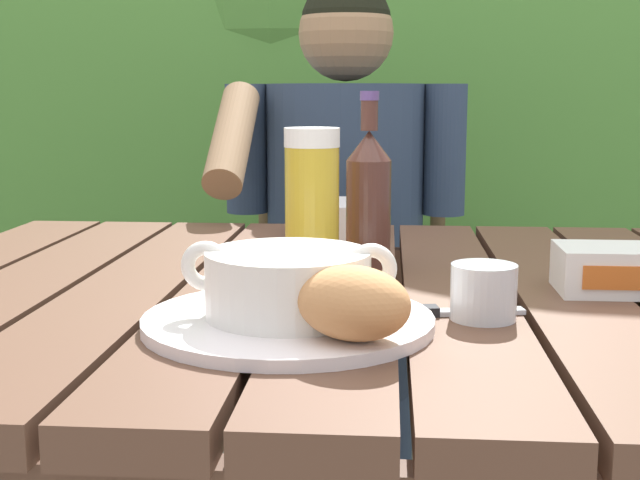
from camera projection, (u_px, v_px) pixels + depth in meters
dining_table at (345, 364)px, 1.05m from camera, size 1.16×0.93×0.77m
hedge_backdrop at (408, 23)px, 2.58m from camera, size 2.86×0.97×2.48m
chair_near_diner at (348, 324)px, 1.97m from camera, size 0.45×0.42×0.92m
person_eating at (342, 230)px, 1.74m from camera, size 0.48×0.47×1.22m
serving_plate at (288, 321)px, 0.84m from camera, size 0.29×0.29×0.01m
soup_bowl at (288, 282)px, 0.84m from camera, size 0.21×0.16×0.07m
bread_roll at (353, 303)px, 0.76m from camera, size 0.13×0.12×0.07m
beer_glass at (312, 201)px, 1.08m from camera, size 0.07×0.07×0.18m
beer_bottle at (369, 196)px, 1.12m from camera, size 0.06×0.06×0.23m
water_glass_small at (483, 292)px, 0.87m from camera, size 0.07×0.07×0.06m
butter_tub at (612, 269)px, 0.99m from camera, size 0.12×0.10×0.05m
table_knife at (435, 312)px, 0.89m from camera, size 0.16×0.05×0.01m
diner_bowl at (333, 218)px, 1.39m from camera, size 0.15×0.15×0.05m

